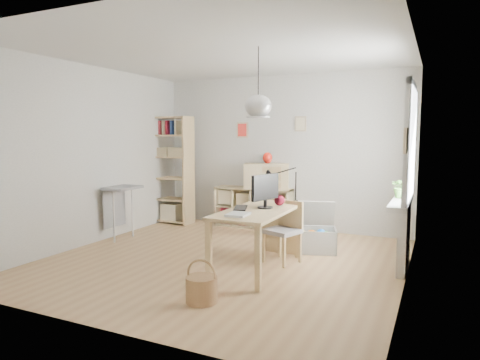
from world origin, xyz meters
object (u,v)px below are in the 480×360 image
at_px(storage_chest, 314,235).
at_px(drawer_chest, 267,176).
at_px(chair, 285,227).
at_px(tall_bookshelf, 171,165).
at_px(desk, 258,217).
at_px(cube_shelf, 253,211).
at_px(monitor, 265,189).

relative_size(storage_chest, drawer_chest, 1.14).
xyz_separation_m(chair, storage_chest, (0.19, 0.72, -0.23)).
relative_size(tall_bookshelf, storage_chest, 2.28).
relative_size(desk, tall_bookshelf, 0.75).
bearing_deg(cube_shelf, drawer_chest, -8.54).
xyz_separation_m(storage_chest, monitor, (-0.34, -1.03, 0.77)).
distance_m(tall_bookshelf, monitor, 3.21).
height_order(tall_bookshelf, monitor, tall_bookshelf).
bearing_deg(drawer_chest, chair, -78.76).
relative_size(chair, monitor, 1.67).
distance_m(desk, monitor, 0.36).
xyz_separation_m(desk, cube_shelf, (-1.02, 2.23, -0.36)).
bearing_deg(monitor, tall_bookshelf, 161.66).
height_order(desk, storage_chest, desk).
xyz_separation_m(storage_chest, drawer_chest, (-1.14, 1.03, 0.72)).
height_order(cube_shelf, chair, chair).
distance_m(chair, storage_chest, 0.78).
bearing_deg(monitor, storage_chest, 87.93).
relative_size(desk, chair, 1.88).
relative_size(chair, storage_chest, 0.91).
xyz_separation_m(cube_shelf, tall_bookshelf, (-1.56, -0.28, 0.79)).
bearing_deg(storage_chest, desk, -125.60).
relative_size(cube_shelf, drawer_chest, 1.81).
xyz_separation_m(desk, monitor, (0.05, 0.12, 0.33)).
bearing_deg(desk, chair, 65.42).
relative_size(tall_bookshelf, monitor, 4.18).
height_order(cube_shelf, storage_chest, cube_shelf).
bearing_deg(cube_shelf, tall_bookshelf, -169.81).
distance_m(cube_shelf, monitor, 2.46).
bearing_deg(chair, tall_bookshelf, 170.66).
bearing_deg(storage_chest, tall_bookshelf, 148.33).
distance_m(storage_chest, drawer_chest, 1.70).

